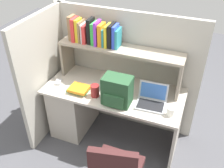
{
  "coord_description": "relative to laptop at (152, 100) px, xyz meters",
  "views": [
    {
      "loc": [
        0.87,
        -2.24,
        2.47
      ],
      "look_at": [
        0.0,
        -0.05,
        0.85
      ],
      "focal_mm": 41.38,
      "sensor_mm": 36.0,
      "label": 1
    }
  ],
  "objects": [
    {
      "name": "desk",
      "position": [
        -0.85,
        0.08,
        -0.38
      ],
      "size": [
        1.6,
        0.7,
        0.73
      ],
      "color": "beige",
      "rests_on": "ground_plane"
    },
    {
      "name": "paper_cup",
      "position": [
        0.22,
        -0.11,
        -0.0
      ],
      "size": [
        0.08,
        0.08,
        0.09
      ],
      "primitive_type": "cylinder",
      "color": "white",
      "rests_on": "desk"
    },
    {
      "name": "desk_book_stack",
      "position": [
        -0.83,
        -0.08,
        -0.02
      ],
      "size": [
        0.24,
        0.19,
        0.06
      ],
      "color": "green",
      "rests_on": "desk"
    },
    {
      "name": "laptop",
      "position": [
        0.0,
        0.0,
        0.0
      ],
      "size": [
        0.32,
        0.27,
        0.22
      ],
      "color": "#B7BABF",
      "rests_on": "desk"
    },
    {
      "name": "snack_canister",
      "position": [
        -0.62,
        -0.09,
        0.02
      ],
      "size": [
        0.1,
        0.1,
        0.14
      ],
      "primitive_type": "cylinder",
      "color": "maroon",
      "rests_on": "desk"
    },
    {
      "name": "overhead_hutch",
      "position": [
        -0.46,
        0.28,
        0.3
      ],
      "size": [
        1.44,
        0.28,
        0.45
      ],
      "color": "gray",
      "rests_on": "desk"
    },
    {
      "name": "backpack",
      "position": [
        -0.35,
        -0.12,
        0.1
      ],
      "size": [
        0.3,
        0.23,
        0.32
      ],
      "color": "#264C2D",
      "rests_on": "desk"
    },
    {
      "name": "ground_plane",
      "position": [
        -0.46,
        0.08,
        -0.78
      ],
      "size": [
        8.0,
        8.0,
        0.0
      ],
      "primitive_type": "plane",
      "color": "#4C4C51"
    },
    {
      "name": "cubicle_partition_rear",
      "position": [
        -0.46,
        0.46,
        -0.01
      ],
      "size": [
        1.84,
        0.05,
        1.55
      ],
      "primitive_type": "cube",
      "color": "#B2ADA0",
      "rests_on": "ground_plane"
    },
    {
      "name": "reference_books_on_shelf",
      "position": [
        -0.78,
        0.28,
        0.53
      ],
      "size": [
        0.61,
        0.18,
        0.29
      ],
      "color": "olive",
      "rests_on": "overhead_hutch"
    },
    {
      "name": "computer_mouse",
      "position": [
        -1.13,
        -0.03,
        -0.03
      ],
      "size": [
        0.09,
        0.12,
        0.03
      ],
      "primitive_type": "cube",
      "rotation": [
        0.0,
        0.0,
        0.33
      ],
      "color": "silver",
      "rests_on": "desk"
    },
    {
      "name": "cubicle_partition_left",
      "position": [
        -1.31,
        0.03,
        -0.01
      ],
      "size": [
        0.05,
        1.06,
        1.55
      ],
      "primitive_type": "cube",
      "color": "#B2ADA0",
      "rests_on": "ground_plane"
    }
  ]
}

